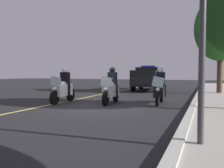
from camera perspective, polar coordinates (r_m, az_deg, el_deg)
The scene contains 8 objects.
ground_plane at distance 9.97m, azimuth -3.49°, elevation -5.58°, with size 80.00×80.00×0.00m, color black.
curb_strip at distance 9.00m, azimuth 19.02°, elevation -6.15°, with size 48.00×0.24×0.15m, color #B7B5AD.
lane_stripe_center at distance 11.13m, azimuth -14.03°, elevation -4.76°, with size 48.00×0.12×0.01m, color #E0D14C.
police_motorcycle_lead_left at distance 11.47m, azimuth -11.93°, elevation -1.03°, with size 2.14×0.61×1.72m.
police_motorcycle_lead_right at distance 10.91m, azimuth -0.23°, elevation -1.16°, with size 2.14×0.61×1.72m.
police_motorcycle_trailing at distance 10.95m, azimuth 11.72°, elevation -1.21°, with size 2.14×0.61×1.72m.
police_suv at distance 19.49m, azimuth 8.87°, elevation 1.61°, with size 5.01×2.32×2.05m.
tree_far_back at distance 17.49m, azimuth 25.17°, elevation 12.34°, with size 3.41×3.41×6.56m.
Camera 1 is at (8.88, 4.30, 1.45)m, focal length 37.15 mm.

